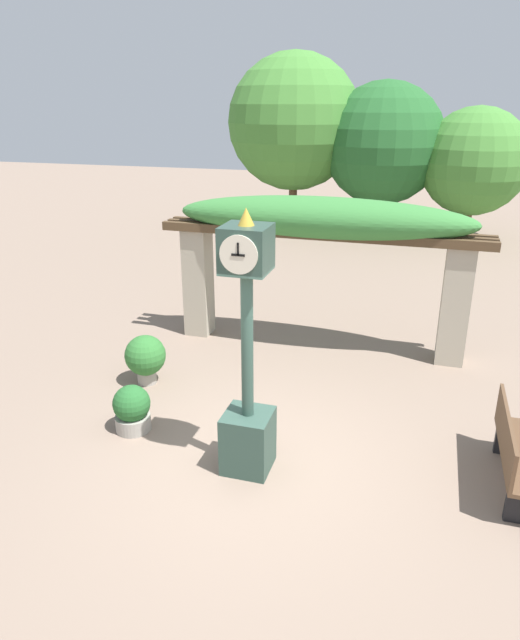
{
  "coord_description": "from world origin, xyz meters",
  "views": [
    {
      "loc": [
        1.73,
        -5.68,
        4.17
      ],
      "look_at": [
        -0.08,
        0.37,
        1.73
      ],
      "focal_mm": 32.0,
      "sensor_mm": 36.0,
      "label": 1
    }
  ],
  "objects_px": {
    "pedestal_clock": "(247,372)",
    "potted_plant_near_left": "(145,357)",
    "park_bench": "(515,452)",
    "potted_plant_near_right": "(132,409)"
  },
  "relations": [
    {
      "from": "pedestal_clock",
      "to": "park_bench",
      "type": "height_order",
      "value": "pedestal_clock"
    },
    {
      "from": "pedestal_clock",
      "to": "potted_plant_near_left",
      "type": "bearing_deg",
      "value": 143.12
    },
    {
      "from": "potted_plant_near_left",
      "to": "potted_plant_near_right",
      "type": "xyz_separation_m",
      "value": [
        0.46,
        -1.3,
        -0.13
      ]
    },
    {
      "from": "park_bench",
      "to": "potted_plant_near_left",
      "type": "bearing_deg",
      "value": 77.97
    },
    {
      "from": "pedestal_clock",
      "to": "potted_plant_near_right",
      "type": "xyz_separation_m",
      "value": [
        -1.75,
        0.36,
        -0.96
      ]
    },
    {
      "from": "potted_plant_near_left",
      "to": "park_bench",
      "type": "bearing_deg",
      "value": -12.03
    },
    {
      "from": "potted_plant_near_left",
      "to": "park_bench",
      "type": "distance_m",
      "value": 5.34
    },
    {
      "from": "pedestal_clock",
      "to": "potted_plant_near_left",
      "type": "relative_size",
      "value": 3.98
    },
    {
      "from": "pedestal_clock",
      "to": "potted_plant_near_right",
      "type": "distance_m",
      "value": 2.03
    },
    {
      "from": "potted_plant_near_right",
      "to": "pedestal_clock",
      "type": "bearing_deg",
      "value": -11.58
    }
  ]
}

